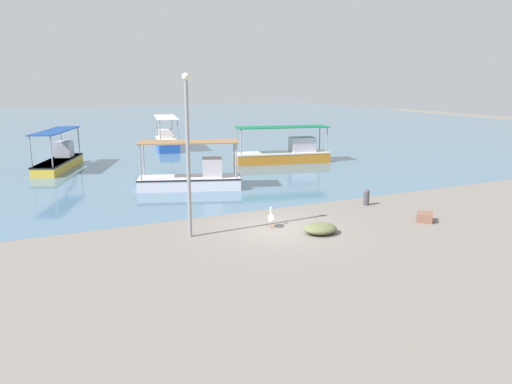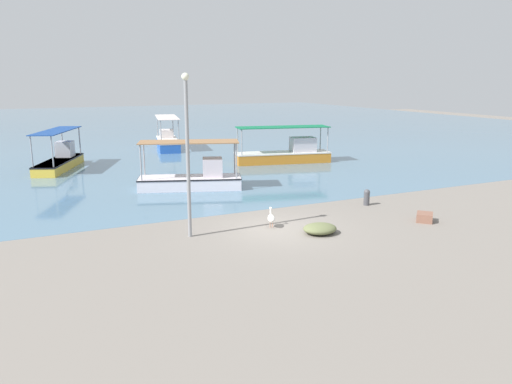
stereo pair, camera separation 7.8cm
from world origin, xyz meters
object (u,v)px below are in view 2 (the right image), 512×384
at_px(fishing_boat_near_right, 193,178).
at_px(fishing_boat_near_left, 168,141).
at_px(fishing_boat_far_left, 60,160).
at_px(pelican, 271,218).
at_px(fishing_boat_center, 286,153).
at_px(lamp_post, 187,148).
at_px(cargo_crate, 425,217).
at_px(net_pile, 320,229).
at_px(mooring_bollard, 367,197).

xyz_separation_m(fishing_boat_near_right, fishing_boat_near_left, (3.05, 16.32, 0.01)).
height_order(fishing_boat_far_left, pelican, fishing_boat_far_left).
xyz_separation_m(fishing_boat_center, lamp_post, (-11.43, -13.49, 2.73)).
bearing_deg(pelican, cargo_crate, -17.87).
distance_m(pelican, net_pile, 2.04).
distance_m(fishing_boat_near_left, lamp_post, 25.15).
bearing_deg(mooring_bollard, fishing_boat_far_left, 126.72).
height_order(fishing_boat_center, cargo_crate, fishing_boat_center).
bearing_deg(fishing_boat_near_left, pelican, -95.72).
relative_size(lamp_post, mooring_bollard, 7.88).
relative_size(pelican, cargo_crate, 1.08).
height_order(fishing_boat_far_left, net_pile, fishing_boat_far_left).
distance_m(fishing_boat_far_left, cargo_crate, 23.65).
bearing_deg(fishing_boat_center, net_pile, -113.92).
xyz_separation_m(fishing_boat_center, fishing_boat_far_left, (-14.76, 4.14, -0.06)).
bearing_deg(lamp_post, fishing_boat_near_right, 71.04).
distance_m(fishing_boat_near_right, cargo_crate, 12.26).
relative_size(fishing_boat_near_right, fishing_boat_far_left, 0.92).
bearing_deg(fishing_boat_near_right, net_pile, -78.87).
bearing_deg(fishing_boat_far_left, cargo_crate, -57.08).
bearing_deg(fishing_boat_center, fishing_boat_near_left, 117.52).
bearing_deg(fishing_boat_far_left, pelican, -69.55).
bearing_deg(net_pile, fishing_boat_far_left, 112.38).
distance_m(fishing_boat_center, cargo_crate, 15.83).
bearing_deg(fishing_boat_near_left, net_pile, -92.48).
bearing_deg(cargo_crate, fishing_boat_near_left, 98.01).
height_order(fishing_boat_near_left, net_pile, fishing_boat_near_left).
relative_size(mooring_bollard, cargo_crate, 1.04).
bearing_deg(net_pile, pelican, 130.69).
xyz_separation_m(mooring_bollard, cargo_crate, (0.49, -3.28, -0.23)).
height_order(lamp_post, net_pile, lamp_post).
bearing_deg(fishing_boat_near_left, lamp_post, -103.40).
bearing_deg(fishing_boat_far_left, net_pile, -67.62).
relative_size(fishing_boat_near_left, mooring_bollard, 8.61).
xyz_separation_m(fishing_boat_near_left, net_pile, (-1.13, -26.08, -0.42)).
bearing_deg(fishing_boat_far_left, fishing_boat_near_right, -57.82).
relative_size(fishing_boat_far_left, pelican, 7.84).
distance_m(pelican, cargo_crate, 6.51).
relative_size(fishing_boat_center, mooring_bollard, 9.06).
relative_size(fishing_boat_near_right, cargo_crate, 7.77).
bearing_deg(fishing_boat_near_right, fishing_boat_near_left, 79.42).
distance_m(lamp_post, net_pile, 5.92).
height_order(pelican, lamp_post, lamp_post).
relative_size(pelican, lamp_post, 0.13).
relative_size(fishing_boat_near_left, cargo_crate, 8.92).
bearing_deg(mooring_bollard, net_pile, -147.08).
bearing_deg(net_pile, fishing_boat_near_right, 101.13).
bearing_deg(pelican, fishing_boat_near_left, 84.28).
height_order(fishing_boat_far_left, lamp_post, lamp_post).
bearing_deg(net_pile, cargo_crate, -5.32).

